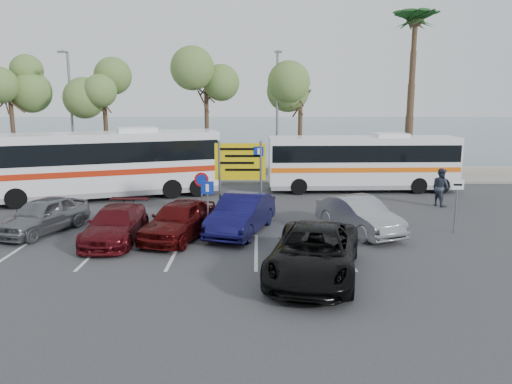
{
  "coord_description": "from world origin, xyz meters",
  "views": [
    {
      "loc": [
        1.73,
        -18.22,
        5.58
      ],
      "look_at": [
        1.69,
        3.0,
        1.4
      ],
      "focal_mm": 35.0,
      "sensor_mm": 36.0,
      "label": 1
    }
  ],
  "objects_px": {
    "coach_bus_right": "(362,164)",
    "street_lamp_left": "(71,110)",
    "coach_bus_left": "(104,166)",
    "car_silver_b": "(359,215)",
    "pedestrian_far": "(441,187)",
    "street_lamp_right": "(277,110)",
    "car_maroon": "(116,224)",
    "suv_black": "(314,252)",
    "car_silver_a": "(43,215)",
    "direction_sign": "(240,168)",
    "car_blue": "(241,214)",
    "car_red": "(179,220)"
  },
  "relations": [
    {
      "from": "suv_black",
      "to": "car_silver_a",
      "type": "bearing_deg",
      "value": 166.85
    },
    {
      "from": "street_lamp_right",
      "to": "suv_black",
      "type": "distance_m",
      "value": 17.45
    },
    {
      "from": "car_blue",
      "to": "car_maroon",
      "type": "xyz_separation_m",
      "value": [
        -4.8,
        -1.21,
        -0.12
      ]
    },
    {
      "from": "coach_bus_left",
      "to": "car_maroon",
      "type": "xyz_separation_m",
      "value": [
        2.8,
        -8.0,
        -1.1
      ]
    },
    {
      "from": "street_lamp_right",
      "to": "car_blue",
      "type": "distance_m",
      "value": 12.75
    },
    {
      "from": "direction_sign",
      "to": "coach_bus_right",
      "type": "bearing_deg",
      "value": 46.93
    },
    {
      "from": "coach_bus_right",
      "to": "car_blue",
      "type": "bearing_deg",
      "value": -126.81
    },
    {
      "from": "street_lamp_right",
      "to": "pedestrian_far",
      "type": "relative_size",
      "value": 4.16
    },
    {
      "from": "coach_bus_left",
      "to": "car_silver_b",
      "type": "distance_m",
      "value": 14.17
    },
    {
      "from": "pedestrian_far",
      "to": "street_lamp_left",
      "type": "bearing_deg",
      "value": 47.4
    },
    {
      "from": "car_silver_b",
      "to": "pedestrian_far",
      "type": "distance_m",
      "value": 7.15
    },
    {
      "from": "street_lamp_left",
      "to": "car_silver_a",
      "type": "height_order",
      "value": "street_lamp_left"
    },
    {
      "from": "street_lamp_left",
      "to": "car_silver_b",
      "type": "height_order",
      "value": "street_lamp_left"
    },
    {
      "from": "coach_bus_right",
      "to": "car_red",
      "type": "xyz_separation_m",
      "value": [
        -9.13,
        -9.83,
        -0.81
      ]
    },
    {
      "from": "car_red",
      "to": "car_silver_b",
      "type": "bearing_deg",
      "value": 23.71
    },
    {
      "from": "street_lamp_right",
      "to": "direction_sign",
      "type": "height_order",
      "value": "street_lamp_right"
    },
    {
      "from": "car_silver_a",
      "to": "car_maroon",
      "type": "xyz_separation_m",
      "value": [
        3.31,
        -1.21,
        -0.06
      ]
    },
    {
      "from": "coach_bus_right",
      "to": "car_maroon",
      "type": "distance_m",
      "value": 15.43
    },
    {
      "from": "car_silver_a",
      "to": "car_red",
      "type": "xyz_separation_m",
      "value": [
        5.71,
        -0.83,
        0.04
      ]
    },
    {
      "from": "car_maroon",
      "to": "pedestrian_far",
      "type": "height_order",
      "value": "pedestrian_far"
    },
    {
      "from": "direction_sign",
      "to": "coach_bus_right",
      "type": "height_order",
      "value": "direction_sign"
    },
    {
      "from": "street_lamp_left",
      "to": "suv_black",
      "type": "distance_m",
      "value": 22.05
    },
    {
      "from": "car_maroon",
      "to": "coach_bus_left",
      "type": "bearing_deg",
      "value": 109.55
    },
    {
      "from": "car_silver_a",
      "to": "suv_black",
      "type": "distance_m",
      "value": 11.64
    },
    {
      "from": "street_lamp_right",
      "to": "coach_bus_left",
      "type": "height_order",
      "value": "street_lamp_right"
    },
    {
      "from": "car_silver_a",
      "to": "car_blue",
      "type": "height_order",
      "value": "car_blue"
    },
    {
      "from": "coach_bus_right",
      "to": "street_lamp_left",
      "type": "bearing_deg",
      "value": 170.39
    },
    {
      "from": "car_silver_a",
      "to": "suv_black",
      "type": "relative_size",
      "value": 0.76
    },
    {
      "from": "car_blue",
      "to": "pedestrian_far",
      "type": "xyz_separation_m",
      "value": [
        9.9,
        5.0,
        0.18
      ]
    },
    {
      "from": "street_lamp_left",
      "to": "pedestrian_far",
      "type": "xyz_separation_m",
      "value": [
        21.0,
        -7.02,
        -3.64
      ]
    },
    {
      "from": "suv_black",
      "to": "street_lamp_right",
      "type": "bearing_deg",
      "value": 103.95
    },
    {
      "from": "street_lamp_right",
      "to": "car_silver_a",
      "type": "height_order",
      "value": "street_lamp_right"
    },
    {
      "from": "street_lamp_left",
      "to": "car_blue",
      "type": "bearing_deg",
      "value": -47.29
    },
    {
      "from": "car_red",
      "to": "pedestrian_far",
      "type": "bearing_deg",
      "value": 42.48
    },
    {
      "from": "suv_black",
      "to": "car_silver_b",
      "type": "xyz_separation_m",
      "value": [
        2.4,
        5.0,
        -0.05
      ]
    },
    {
      "from": "car_silver_a",
      "to": "car_maroon",
      "type": "height_order",
      "value": "car_silver_a"
    },
    {
      "from": "direction_sign",
      "to": "car_blue",
      "type": "height_order",
      "value": "direction_sign"
    },
    {
      "from": "car_blue",
      "to": "car_maroon",
      "type": "relative_size",
      "value": 1.04
    },
    {
      "from": "direction_sign",
      "to": "car_blue",
      "type": "bearing_deg",
      "value": -86.92
    },
    {
      "from": "coach_bus_right",
      "to": "car_silver_a",
      "type": "xyz_separation_m",
      "value": [
        -14.85,
        -9.0,
        -0.84
      ]
    },
    {
      "from": "car_silver_b",
      "to": "direction_sign",
      "type": "bearing_deg",
      "value": 137.31
    },
    {
      "from": "street_lamp_right",
      "to": "suv_black",
      "type": "height_order",
      "value": "street_lamp_right"
    },
    {
      "from": "car_blue",
      "to": "car_red",
      "type": "relative_size",
      "value": 1.06
    },
    {
      "from": "coach_bus_right",
      "to": "car_silver_b",
      "type": "bearing_deg",
      "value": -102.13
    },
    {
      "from": "suv_black",
      "to": "coach_bus_left",
      "type": "bearing_deg",
      "value": 142.57
    },
    {
      "from": "street_lamp_left",
      "to": "coach_bus_left",
      "type": "height_order",
      "value": "street_lamp_left"
    },
    {
      "from": "coach_bus_right",
      "to": "pedestrian_far",
      "type": "height_order",
      "value": "coach_bus_right"
    },
    {
      "from": "coach_bus_right",
      "to": "car_silver_b",
      "type": "distance_m",
      "value": 9.24
    },
    {
      "from": "street_lamp_left",
      "to": "car_silver_b",
      "type": "distance_m",
      "value": 20.3
    },
    {
      "from": "car_blue",
      "to": "suv_black",
      "type": "height_order",
      "value": "car_blue"
    }
  ]
}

